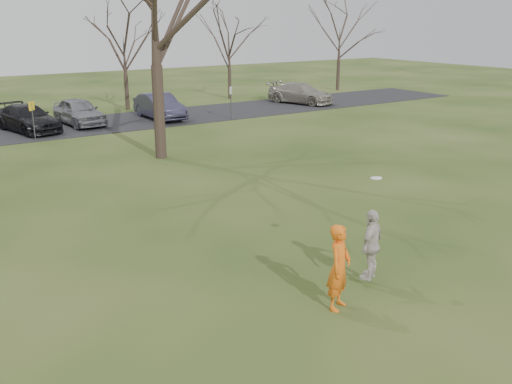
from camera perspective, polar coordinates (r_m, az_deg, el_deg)
ground at (r=13.51m, az=9.55°, el=-10.31°), size 120.00×120.00×0.00m
parking_strip at (r=35.20m, az=-19.33°, el=6.13°), size 62.00×6.50×0.04m
player_defender at (r=12.53m, az=8.42°, el=-7.54°), size 0.85×0.75×1.96m
car_3 at (r=34.62m, az=-22.10°, el=6.93°), size 3.18×5.38×1.46m
car_4 at (r=35.70m, az=-17.48°, el=7.78°), size 2.30×4.82×1.59m
car_5 at (r=36.70m, az=-9.74°, el=8.55°), size 1.69×4.82×1.59m
car_7 at (r=43.14m, az=4.53°, el=9.95°), size 3.74×5.61×1.51m
catching_play at (r=13.73m, az=11.61°, el=-5.22°), size 1.11×0.81×2.45m
sign_yellow at (r=31.64m, az=-21.69°, el=7.37°), size 0.35×0.35×2.08m
sign_white at (r=36.02m, az=-2.56°, el=9.61°), size 0.35×0.35×2.08m
small_tree_row at (r=40.80m, az=-15.66°, el=13.35°), size 55.00×5.90×8.50m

